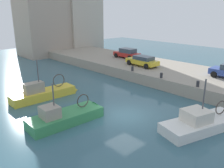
{
  "coord_description": "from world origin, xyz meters",
  "views": [
    {
      "loc": [
        -12.27,
        -11.66,
        7.82
      ],
      "look_at": [
        2.22,
        3.91,
        1.2
      ],
      "focal_mm": 37.92,
      "sensor_mm": 36.0,
      "label": 1
    }
  ],
  "objects": [
    {
      "name": "mooring_bollard_mid",
      "position": [
        7.35,
        2.0,
        1.48
      ],
      "size": [
        0.28,
        0.28,
        0.55
      ],
      "primitive_type": "cylinder",
      "color": "#2D2D33",
      "rests_on": "quay_wall"
    },
    {
      "name": "mooring_bollard_south",
      "position": [
        7.35,
        -2.0,
        1.48
      ],
      "size": [
        0.28,
        0.28,
        0.55
      ],
      "primitive_type": "cylinder",
      "color": "#2D2D33",
      "rests_on": "quay_wall"
    },
    {
      "name": "fishing_boat_green",
      "position": [
        -3.73,
        2.08,
        0.1
      ],
      "size": [
        6.36,
        2.36,
        4.04
      ],
      "color": "#388951",
      "rests_on": "ground"
    },
    {
      "name": "fishing_boat_white",
      "position": [
        2.62,
        -5.24,
        0.13
      ],
      "size": [
        7.11,
        3.73,
        4.53
      ],
      "color": "white",
      "rests_on": "ground"
    },
    {
      "name": "fishing_boat_yellow",
      "position": [
        -2.6,
        7.76,
        0.13
      ],
      "size": [
        6.78,
        1.96,
        4.48
      ],
      "color": "gold",
      "rests_on": "ground"
    },
    {
      "name": "water_surface",
      "position": [
        0.0,
        0.0,
        0.0
      ],
      "size": [
        80.0,
        80.0,
        0.0
      ],
      "primitive_type": "plane",
      "color": "#386070",
      "rests_on": "ground"
    },
    {
      "name": "quay_wall",
      "position": [
        11.5,
        0.0,
        0.6
      ],
      "size": [
        9.0,
        56.0,
        1.2
      ],
      "primitive_type": "cube",
      "color": "#9E9384",
      "rests_on": "ground"
    },
    {
      "name": "parked_car_yellow",
      "position": [
        10.17,
        6.89,
        1.87
      ],
      "size": [
        2.05,
        4.31,
        1.27
      ],
      "color": "gold",
      "rests_on": "quay_wall"
    },
    {
      "name": "parked_car_red",
      "position": [
        12.54,
        11.8,
        1.92
      ],
      "size": [
        1.95,
        3.97,
        1.41
      ],
      "color": "red",
      "rests_on": "quay_wall"
    },
    {
      "name": "mooring_bollard_north",
      "position": [
        7.35,
        6.0,
        1.48
      ],
      "size": [
        0.28,
        0.28,
        0.55
      ],
      "primitive_type": "cylinder",
      "color": "#2D2D33",
      "rests_on": "quay_wall"
    }
  ]
}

